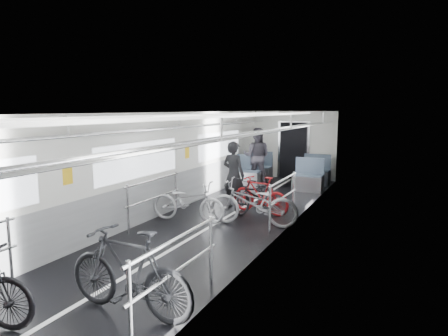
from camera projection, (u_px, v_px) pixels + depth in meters
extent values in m
cube|color=black|center=(201.00, 232.00, 8.10)|extent=(3.00, 14.00, 0.01)
cube|color=white|center=(200.00, 113.00, 7.75)|extent=(3.00, 14.00, 0.02)
cube|color=silver|center=(139.00, 169.00, 8.55)|extent=(0.02, 14.00, 2.40)
cube|color=silver|center=(273.00, 179.00, 7.30)|extent=(0.02, 14.00, 2.40)
cube|color=silver|center=(294.00, 145.00, 14.20)|extent=(3.00, 0.02, 2.40)
cube|color=white|center=(201.00, 232.00, 8.10)|extent=(0.08, 13.80, 0.01)
cube|color=gray|center=(141.00, 203.00, 8.65)|extent=(0.01, 13.90, 0.90)
cube|color=gray|center=(271.00, 219.00, 7.42)|extent=(0.01, 13.90, 0.90)
cube|color=white|center=(140.00, 160.00, 8.51)|extent=(0.01, 10.80, 0.75)
cube|color=white|center=(272.00, 168.00, 7.28)|extent=(0.01, 10.80, 0.75)
cube|color=white|center=(176.00, 116.00, 7.99)|extent=(0.14, 13.40, 0.05)
cube|color=white|center=(226.00, 116.00, 7.53)|extent=(0.14, 13.40, 0.05)
cube|color=black|center=(293.00, 151.00, 14.18)|extent=(0.95, 0.10, 2.00)
imported|color=#A8A8AD|center=(188.00, 202.00, 8.80)|extent=(1.76, 0.76, 0.90)
imported|color=black|center=(129.00, 272.00, 4.78)|extent=(1.83, 0.56, 1.09)
imported|color=#9D9DA2|center=(253.00, 203.00, 8.46)|extent=(1.98, 0.94, 1.00)
imported|color=maroon|center=(260.00, 195.00, 9.47)|extent=(1.57, 0.72, 0.91)
imported|color=black|center=(256.00, 194.00, 9.68)|extent=(0.96, 1.73, 0.86)
imported|color=black|center=(234.00, 175.00, 9.97)|extent=(0.69, 0.53, 1.69)
imported|color=#302C34|center=(257.00, 156.00, 13.08)|extent=(1.02, 0.86, 1.87)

